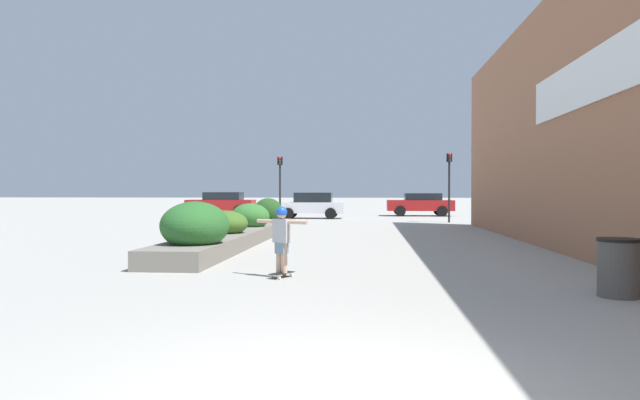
# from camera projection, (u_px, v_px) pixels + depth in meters

# --- Properties ---
(building_wall_right) EXTENTS (0.67, 30.91, 7.27)m
(building_wall_right) POSITION_uv_depth(u_px,v_px,m) (610.00, 103.00, 12.74)
(building_wall_right) COLOR #9E6647
(building_wall_right) RESTS_ON ground_plane
(planter_box) EXTENTS (1.64, 13.53, 1.42)m
(planter_box) POSITION_uv_depth(u_px,v_px,m) (235.00, 229.00, 17.76)
(planter_box) COLOR slate
(planter_box) RESTS_ON ground_plane
(skateboard) EXTENTS (0.47, 0.60, 0.09)m
(skateboard) POSITION_uv_depth(u_px,v_px,m) (282.00, 274.00, 10.93)
(skateboard) COLOR black
(skateboard) RESTS_ON ground_plane
(skateboarder) EXTENTS (1.08, 0.64, 1.27)m
(skateboarder) POSITION_uv_depth(u_px,v_px,m) (282.00, 233.00, 10.92)
(skateboarder) COLOR tan
(skateboarder) RESTS_ON skateboard
(trash_bin) EXTENTS (0.64, 0.64, 0.92)m
(trash_bin) POSITION_uv_depth(u_px,v_px,m) (618.00, 268.00, 8.91)
(trash_bin) COLOR #514C47
(trash_bin) RESTS_ON ground_plane
(car_leftmost) EXTENTS (4.45, 2.07, 1.55)m
(car_leftmost) POSITION_uv_depth(u_px,v_px,m) (421.00, 204.00, 38.72)
(car_leftmost) COLOR maroon
(car_leftmost) RESTS_ON ground_plane
(car_center_left) EXTENTS (4.14, 1.89, 1.59)m
(car_center_left) POSITION_uv_depth(u_px,v_px,m) (312.00, 205.00, 35.07)
(car_center_left) COLOR silver
(car_center_left) RESTS_ON ground_plane
(car_center_right) EXTENTS (4.60, 1.89, 1.62)m
(car_center_right) POSITION_uv_depth(u_px,v_px,m) (222.00, 203.00, 39.24)
(car_center_right) COLOR maroon
(car_center_right) RESTS_ON ground_plane
(car_rightmost) EXTENTS (3.92, 1.91, 1.46)m
(car_rightmost) POSITION_uv_depth(u_px,v_px,m) (554.00, 206.00, 35.59)
(car_rightmost) COLOR #BCBCC1
(car_rightmost) RESTS_ON ground_plane
(traffic_light_left) EXTENTS (0.28, 0.30, 3.61)m
(traffic_light_left) POSITION_uv_depth(u_px,v_px,m) (280.00, 178.00, 32.04)
(traffic_light_left) COLOR black
(traffic_light_left) RESTS_ON ground_plane
(traffic_light_right) EXTENTS (0.28, 0.30, 3.70)m
(traffic_light_right) POSITION_uv_depth(u_px,v_px,m) (449.00, 176.00, 30.46)
(traffic_light_right) COLOR black
(traffic_light_right) RESTS_ON ground_plane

